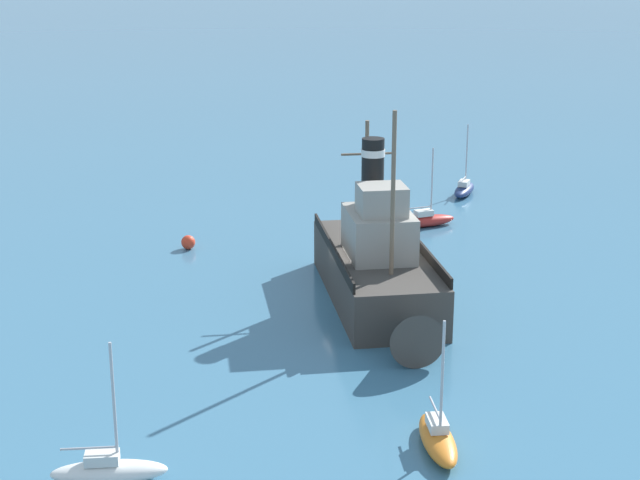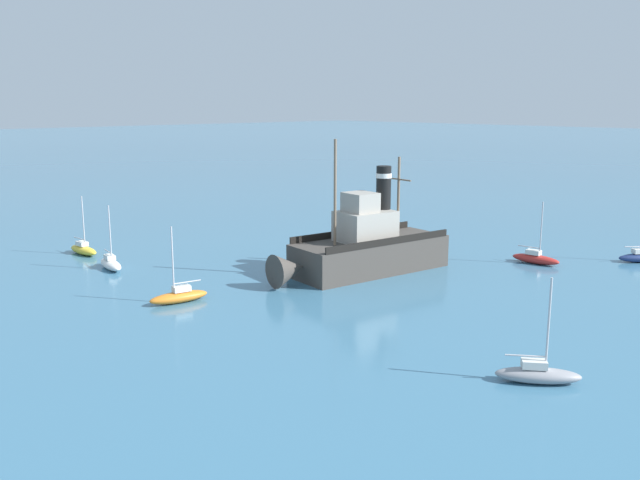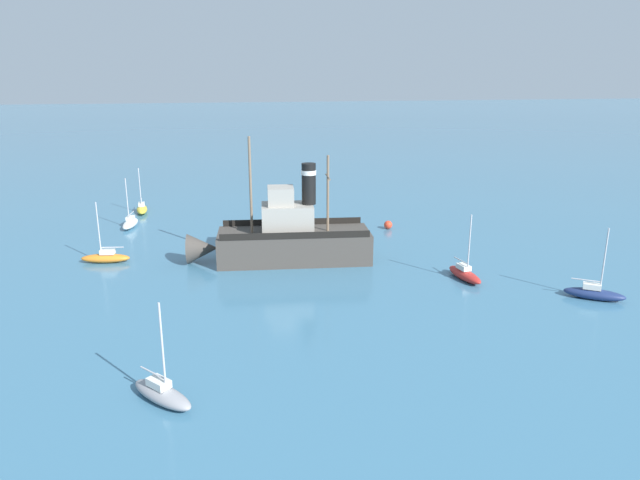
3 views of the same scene
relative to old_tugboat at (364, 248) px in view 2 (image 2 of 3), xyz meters
name	(u,v)px [view 2 (image 2 of 3)]	position (x,y,z in m)	size (l,w,h in m)	color
ground_plane	(359,268)	(1.09, -0.62, -1.83)	(600.00, 600.00, 0.00)	teal
old_tugboat	(364,248)	(0.00, 0.00, 0.00)	(5.97, 14.72, 9.90)	#423D38
sailboat_white	(111,263)	(13.95, 13.07, -1.40)	(3.94, 1.79, 4.90)	white
sailboat_red	(535,258)	(-7.34, -11.84, -1.40)	(3.89, 1.47, 4.90)	#B22823
sailboat_grey	(538,374)	(-19.10, 9.12, -1.40)	(3.66, 3.23, 4.90)	gray
sailboat_orange	(179,296)	(2.81, 14.07, -1.40)	(1.79, 3.94, 4.90)	orange
sailboat_yellow	(83,249)	(20.22, 12.35, -1.40)	(3.84, 1.27, 4.90)	gold
mooring_buoy	(387,233)	(7.51, -11.33, -1.43)	(0.81, 0.81, 0.81)	red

